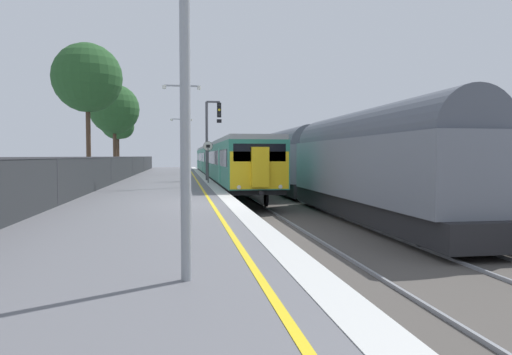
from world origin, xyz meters
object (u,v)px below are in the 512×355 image
(freight_train_adjacent_track, at_px, (285,159))
(background_tree_left, at_px, (88,80))
(platform_lamp_near, at_px, (185,31))
(platform_lamp_mid, at_px, (182,126))
(commuter_train_at_platform, at_px, (221,161))
(signal_gantry, at_px, (211,131))
(background_tree_centre, at_px, (115,110))
(background_tree_right, at_px, (118,124))
(speed_limit_sign, at_px, (208,156))
(platform_lamp_far, at_px, (182,141))

(freight_train_adjacent_track, height_order, background_tree_left, background_tree_left)
(platform_lamp_near, distance_m, platform_lamp_mid, 18.23)
(commuter_train_at_platform, relative_size, freight_train_adjacent_track, 0.92)
(signal_gantry, bearing_deg, background_tree_left, -170.75)
(signal_gantry, distance_m, platform_lamp_mid, 7.42)
(background_tree_centre, relative_size, background_tree_right, 1.09)
(commuter_train_at_platform, bearing_deg, platform_lamp_near, -95.63)
(freight_train_adjacent_track, height_order, background_tree_centre, background_tree_centre)
(speed_limit_sign, xyz_separation_m, platform_lamp_mid, (-1.58, -4.03, 1.57))
(signal_gantry, height_order, platform_lamp_near, platform_lamp_near)
(platform_lamp_mid, relative_size, background_tree_left, 0.62)
(commuter_train_at_platform, height_order, background_tree_right, background_tree_right)
(platform_lamp_far, relative_size, background_tree_right, 0.70)
(signal_gantry, distance_m, platform_lamp_far, 11.24)
(platform_lamp_mid, bearing_deg, commuter_train_at_platform, 78.29)
(commuter_train_at_platform, distance_m, speed_limit_sign, 12.66)
(platform_lamp_far, bearing_deg, background_tree_left, -115.13)
(commuter_train_at_platform, relative_size, platform_lamp_far, 8.10)
(platform_lamp_near, xyz_separation_m, background_tree_left, (-5.78, 24.13, 3.18))
(commuter_train_at_platform, bearing_deg, background_tree_right, 129.38)
(freight_train_adjacent_track, distance_m, background_tree_left, 14.35)
(speed_limit_sign, height_order, background_tree_right, background_tree_right)
(commuter_train_at_platform, xyz_separation_m, platform_lamp_mid, (-3.43, -16.55, 1.95))
(freight_train_adjacent_track, bearing_deg, speed_limit_sign, -143.59)
(platform_lamp_near, bearing_deg, speed_limit_sign, 85.93)
(signal_gantry, bearing_deg, freight_train_adjacent_track, 12.18)
(platform_lamp_far, bearing_deg, background_tree_centre, -174.76)
(speed_limit_sign, relative_size, background_tree_right, 0.35)
(platform_lamp_near, bearing_deg, signal_gantry, 85.63)
(freight_train_adjacent_track, bearing_deg, background_tree_left, -169.52)
(platform_lamp_mid, height_order, background_tree_centre, background_tree_centre)
(background_tree_left, distance_m, background_tree_right, 23.44)
(signal_gantry, height_order, background_tree_centre, background_tree_centre)
(platform_lamp_near, xyz_separation_m, background_tree_centre, (-5.77, 35.92, 2.44))
(freight_train_adjacent_track, xyz_separation_m, background_tree_left, (-13.22, -2.44, 5.02))
(platform_lamp_mid, xyz_separation_m, background_tree_left, (-5.78, 5.90, 3.24))
(speed_limit_sign, bearing_deg, commuter_train_at_platform, 81.61)
(speed_limit_sign, relative_size, background_tree_centre, 0.32)
(background_tree_left, relative_size, background_tree_centre, 1.09)
(platform_lamp_near, bearing_deg, background_tree_centre, 99.13)
(freight_train_adjacent_track, relative_size, platform_lamp_mid, 8.37)
(speed_limit_sign, xyz_separation_m, background_tree_centre, (-7.35, 13.67, 4.07))
(commuter_train_at_platform, distance_m, signal_gantry, 9.74)
(commuter_train_at_platform, distance_m, platform_lamp_mid, 17.01)
(freight_train_adjacent_track, xyz_separation_m, background_tree_right, (-14.45, 20.93, 3.86))
(signal_gantry, distance_m, platform_lamp_near, 25.46)
(signal_gantry, xyz_separation_m, platform_lamp_mid, (-1.94, -7.16, -0.16))
(speed_limit_sign, relative_size, background_tree_left, 0.30)
(background_tree_centre, bearing_deg, platform_lamp_mid, -71.94)
(commuter_train_at_platform, height_order, platform_lamp_far, platform_lamp_far)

